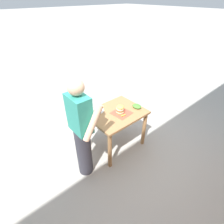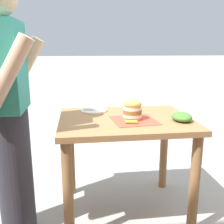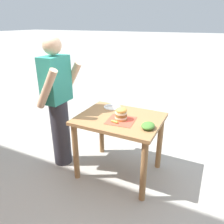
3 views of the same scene
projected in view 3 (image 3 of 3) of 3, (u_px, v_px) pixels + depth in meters
name	position (u px, v px, depth m)	size (l,w,h in m)	color
ground_plane	(119.00, 171.00, 2.88)	(80.00, 80.00, 0.00)	#ADAAA3
patio_table	(119.00, 128.00, 2.63)	(0.78, 0.98, 0.78)	#9E7247
serving_paper	(121.00, 120.00, 2.49)	(0.31, 0.31, 0.00)	#D64C38
sandwich	(121.00, 114.00, 2.49)	(0.14, 0.14, 0.18)	gold
pickle_spear	(115.00, 122.00, 2.43)	(0.02, 0.02, 0.08)	#8EA83D
side_plate_with_forks	(112.00, 107.00, 2.87)	(0.22, 0.22, 0.02)	white
side_salad	(148.00, 126.00, 2.30)	(0.18, 0.14, 0.06)	#477F33
diner_across_table	(58.00, 102.00, 2.75)	(0.55, 0.35, 1.69)	#33333D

